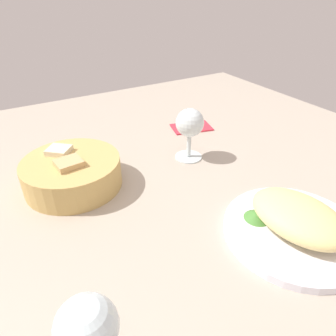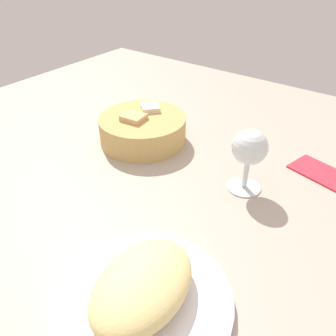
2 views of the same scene
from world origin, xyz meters
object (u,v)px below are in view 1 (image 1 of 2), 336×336
Objects in this scene: bread_basket at (72,172)px; folded_napkin at (191,127)px; wine_glass_far at (88,331)px; plate at (294,231)px; wine_glass_near at (190,126)px.

bread_basket reaches higher than folded_napkin.
bread_basket is at bearing -12.21° from wine_glass_far.
plate is 43.26cm from bread_basket.
wine_glass_near reaches higher than folded_napkin.
plate is 1.92× the size of wine_glass_near.
bread_basket is at bearing 31.09° from folded_napkin.
wine_glass_far reaches higher than bread_basket.
wine_glass_far is 65.99cm from folded_napkin.
bread_basket is 38.81cm from folded_napkin.
plate is 36.52cm from wine_glass_far.
wine_glass_near is at bearing 1.55° from plate.
wine_glass_near is 1.11× the size of folded_napkin.
folded_napkin is at bearing -73.10° from bread_basket.
wine_glass_far is 1.05× the size of folded_napkin.
bread_basket is 37.63cm from wine_glass_far.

